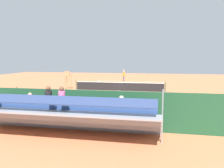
# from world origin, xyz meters

# --- Properties ---
(ground_plane) EXTENTS (60.00, 60.00, 0.00)m
(ground_plane) POSITION_xyz_m (0.00, 0.00, 0.00)
(ground_plane) COLOR #CC7047
(court_line_markings) EXTENTS (10.10, 22.20, 0.01)m
(court_line_markings) POSITION_xyz_m (0.00, -0.04, 0.00)
(court_line_markings) COLOR white
(court_line_markings) RESTS_ON ground
(tennis_net) EXTENTS (10.30, 0.10, 1.07)m
(tennis_net) POSITION_xyz_m (0.00, 0.00, 0.50)
(tennis_net) COLOR black
(tennis_net) RESTS_ON ground
(backdrop_wall) EXTENTS (18.00, 0.16, 2.00)m
(backdrop_wall) POSITION_xyz_m (0.00, 14.00, 1.00)
(backdrop_wall) COLOR #1E4C2D
(backdrop_wall) RESTS_ON ground
(bleacher_stand) EXTENTS (9.06, 2.40, 2.48)m
(bleacher_stand) POSITION_xyz_m (0.11, 15.39, 0.97)
(bleacher_stand) COLOR gray
(bleacher_stand) RESTS_ON ground
(umpire_chair) EXTENTS (0.67, 0.67, 2.14)m
(umpire_chair) POSITION_xyz_m (6.20, -0.20, 1.31)
(umpire_chair) COLOR #A88456
(umpire_chair) RESTS_ON ground
(courtside_bench) EXTENTS (1.80, 0.40, 0.93)m
(courtside_bench) POSITION_xyz_m (-3.06, 13.27, 0.56)
(courtside_bench) COLOR #9E754C
(courtside_bench) RESTS_ON ground
(equipment_bag) EXTENTS (0.90, 0.36, 0.36)m
(equipment_bag) POSITION_xyz_m (-1.66, 13.40, 0.18)
(equipment_bag) COLOR black
(equipment_bag) RESTS_ON ground
(tennis_player) EXTENTS (0.38, 0.54, 1.93)m
(tennis_player) POSITION_xyz_m (1.07, -10.97, 1.02)
(tennis_player) COLOR navy
(tennis_player) RESTS_ON ground
(tennis_racket) EXTENTS (0.53, 0.50, 0.03)m
(tennis_racket) POSITION_xyz_m (1.75, -10.55, 0.01)
(tennis_racket) COLOR black
(tennis_racket) RESTS_ON ground
(tennis_ball_near) EXTENTS (0.07, 0.07, 0.07)m
(tennis_ball_near) POSITION_xyz_m (-0.73, -7.41, 0.03)
(tennis_ball_near) COLOR #CCDB33
(tennis_ball_near) RESTS_ON ground
(line_judge) EXTENTS (0.44, 0.56, 1.93)m
(line_judge) POSITION_xyz_m (4.19, 13.19, 1.02)
(line_judge) COLOR #232328
(line_judge) RESTS_ON ground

